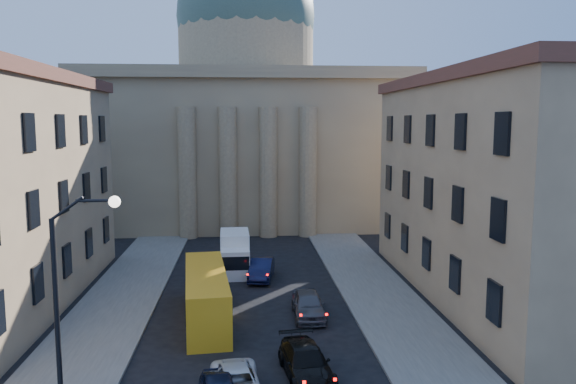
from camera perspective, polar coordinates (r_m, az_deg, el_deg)
sidewalk_left at (r=34.03m, az=-18.47°, el=-12.93°), size 5.00×60.00×0.15m
sidewalk_right at (r=34.23m, az=11.12°, el=-12.56°), size 5.00×60.00×0.15m
church at (r=68.47m, az=-4.20°, el=7.41°), size 68.02×28.76×36.60m
building_right at (r=39.30m, az=21.82°, el=0.62°), size 11.60×26.60×14.70m
street_lamp at (r=22.87m, az=-21.28°, el=-9.22°), size 2.62×0.44×8.83m
car_left_mid at (r=24.93m, az=-5.24°, el=-18.88°), size 2.51×4.60×1.22m
car_right_mid at (r=26.56m, az=1.85°, el=-16.92°), size 2.54×5.08×1.42m
car_right_far at (r=33.95m, az=2.08°, el=-11.36°), size 1.84×4.52×1.54m
car_right_distant at (r=41.75m, az=-2.72°, el=-7.83°), size 2.20×4.75×1.51m
city_bus at (r=33.76m, az=-8.32°, el=-10.17°), size 3.30×10.31×2.86m
box_truck at (r=43.67m, az=-5.42°, el=-6.28°), size 2.30×5.54×3.01m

